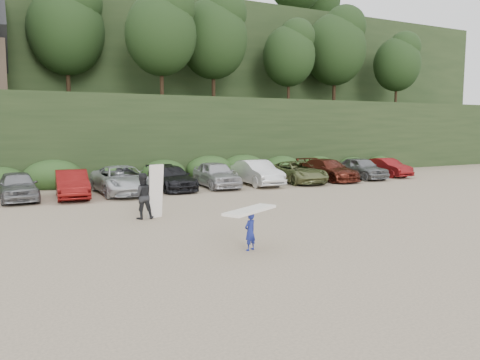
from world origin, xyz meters
TOP-DOWN VIEW (x-y plane):
  - ground at (0.00, 0.00)m, footprint 120.00×120.00m
  - hillside_backdrop at (-0.26, 35.93)m, footprint 90.00×41.50m
  - parked_cars at (-1.32, 10.01)m, footprint 39.42×6.07m
  - child_surfer at (-1.93, -4.06)m, footprint 2.18×1.58m
  - adult_surfer at (-3.49, 2.33)m, footprint 1.40×0.82m

SIDE VIEW (x-z plane):
  - ground at x=0.00m, z-range 0.00..0.00m
  - parked_cars at x=-1.32m, z-range -0.05..1.59m
  - child_surfer at x=-1.93m, z-range 0.23..1.53m
  - adult_surfer at x=-3.49m, z-range -0.16..2.09m
  - hillside_backdrop at x=-0.26m, z-range -2.78..25.22m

